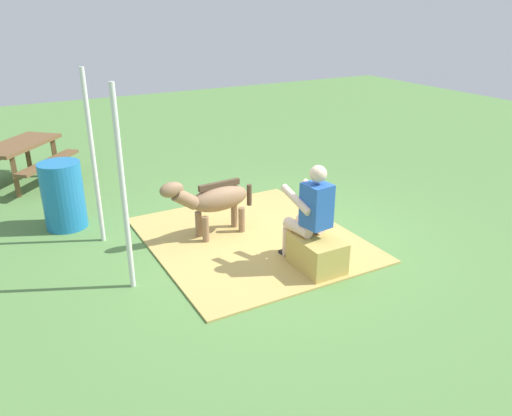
# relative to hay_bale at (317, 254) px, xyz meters

# --- Properties ---
(ground_plane) EXTENTS (24.00, 24.00, 0.00)m
(ground_plane) POSITION_rel_hay_bale_xyz_m (0.93, 0.05, -0.20)
(ground_plane) COLOR #568442
(hay_patch) EXTENTS (2.94, 2.60, 0.02)m
(hay_patch) POSITION_rel_hay_bale_xyz_m (1.09, 0.30, -0.19)
(hay_patch) COLOR tan
(hay_patch) RESTS_ON ground
(hay_bale) EXTENTS (0.65, 0.46, 0.41)m
(hay_bale) POSITION_rel_hay_bale_xyz_m (0.00, 0.00, 0.00)
(hay_bale) COLOR tan
(hay_bale) RESTS_ON ground
(person_seated) EXTENTS (0.69, 0.46, 1.29)m
(person_seated) POSITION_rel_hay_bale_xyz_m (0.16, 0.01, 0.49)
(person_seated) COLOR beige
(person_seated) RESTS_ON ground
(pony_standing) EXTENTS (0.38, 1.35, 0.90)m
(pony_standing) POSITION_rel_hay_bale_xyz_m (1.41, 0.68, 0.34)
(pony_standing) COLOR #8C6B4C
(pony_standing) RESTS_ON ground
(water_barrel) EXTENTS (0.57, 0.57, 0.95)m
(water_barrel) POSITION_rel_hay_bale_xyz_m (2.73, 2.38, 0.27)
(water_barrel) COLOR #1E72B2
(water_barrel) RESTS_ON ground
(tent_pole_left) EXTENTS (0.06, 0.06, 2.27)m
(tent_pole_left) POSITION_rel_hay_bale_xyz_m (0.68, 2.03, 0.93)
(tent_pole_left) COLOR silver
(tent_pole_left) RESTS_ON ground
(tent_pole_right) EXTENTS (0.06, 0.06, 2.27)m
(tent_pole_right) POSITION_rel_hay_bale_xyz_m (2.04, 2.04, 0.93)
(tent_pole_right) COLOR silver
(tent_pole_right) RESTS_ON ground
(picnic_bench) EXTENTS (1.98, 1.97, 0.75)m
(picnic_bench) POSITION_rel_hay_bale_xyz_m (4.94, 2.71, 0.37)
(picnic_bench) COLOR brown
(picnic_bench) RESTS_ON ground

